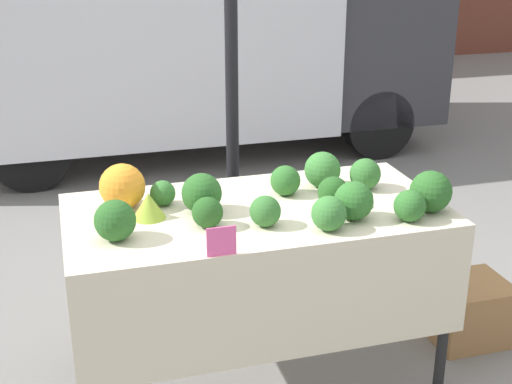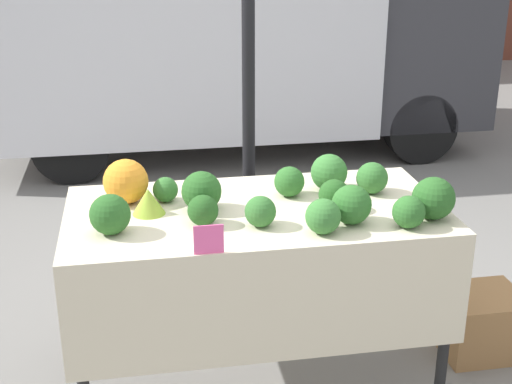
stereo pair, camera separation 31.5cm
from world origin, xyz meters
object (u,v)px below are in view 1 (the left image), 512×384
at_px(parked_truck, 169,13).
at_px(orange_cauliflower, 122,186).
at_px(produce_crate, 468,310).
at_px(price_sign, 221,241).

distance_m(parked_truck, orange_cauliflower, 3.88).
relative_size(parked_truck, produce_crate, 11.33).
bearing_deg(parked_truck, price_sign, -97.15).
xyz_separation_m(parked_truck, orange_cauliflower, (-0.86, -3.77, -0.29)).
relative_size(parked_truck, orange_cauliflower, 22.20).
bearing_deg(parked_truck, produce_crate, -77.27).
distance_m(price_sign, produce_crate, 1.69).
relative_size(orange_cauliflower, produce_crate, 0.51).
bearing_deg(price_sign, orange_cauliflower, 117.59).
distance_m(orange_cauliflower, produce_crate, 1.93).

